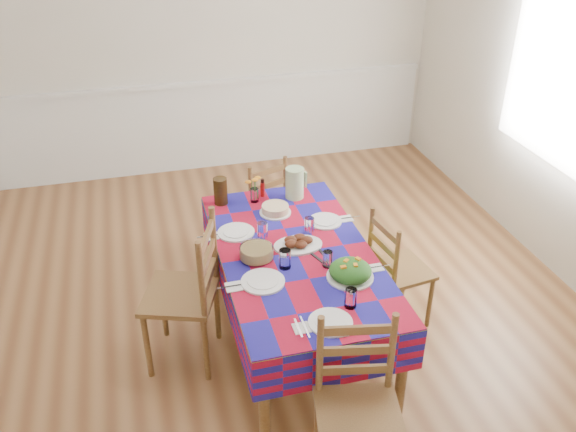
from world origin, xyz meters
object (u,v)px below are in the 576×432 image
object	(u,v)px
chair_near	(357,409)
chair_far	(260,205)
chair_right	(396,271)
meat_platter	(298,243)
green_pitcher	(295,183)
dining_table	(296,262)
chair_left	(187,295)
tea_pitcher	(221,191)

from	to	relation	value
chair_near	chair_far	size ratio (longest dim) A/B	1.11
chair_near	chair_right	size ratio (longest dim) A/B	1.11
meat_platter	green_pitcher	world-z (taller)	green_pitcher
dining_table	chair_right	distance (m)	0.72
meat_platter	chair_left	world-z (taller)	chair_left
green_pitcher	chair_near	world-z (taller)	chair_near
chair_right	chair_far	bearing A→B (deg)	23.39
meat_platter	green_pitcher	bearing A→B (deg)	76.36
tea_pitcher	chair_near	bearing A→B (deg)	-79.11
chair_near	chair_right	xyz separation A→B (m)	(0.68, 1.08, -0.05)
chair_far	chair_right	xyz separation A→B (m)	(0.68, -1.10, 0.00)
dining_table	green_pitcher	distance (m)	0.74
dining_table	chair_near	world-z (taller)	chair_near
dining_table	tea_pitcher	size ratio (longest dim) A/B	8.96
green_pitcher	chair_near	bearing A→B (deg)	-95.57
chair_right	meat_platter	bearing A→B (deg)	76.05
chair_far	chair_left	size ratio (longest dim) A/B	0.83
dining_table	meat_platter	distance (m)	0.12
green_pitcher	chair_right	distance (m)	0.94
dining_table	chair_far	world-z (taller)	chair_far
chair_left	chair_near	bearing A→B (deg)	52.41
dining_table	tea_pitcher	xyz separation A→B (m)	(-0.34, 0.74, 0.17)
dining_table	chair_near	xyz separation A→B (m)	(0.01, -1.09, -0.14)
meat_platter	chair_far	size ratio (longest dim) A/B	0.37
green_pitcher	chair_far	xyz separation A→B (m)	(-0.17, 0.41, -0.38)
meat_platter	chair_left	bearing A→B (deg)	-173.95
chair_near	chair_right	world-z (taller)	chair_near
green_pitcher	chair_left	xyz separation A→B (m)	(-0.87, -0.71, -0.30)
chair_left	green_pitcher	bearing A→B (deg)	148.53
chair_near	chair_far	distance (m)	2.19
tea_pitcher	chair_near	xyz separation A→B (m)	(0.35, -1.83, -0.31)
chair_near	chair_left	size ratio (longest dim) A/B	0.93
chair_near	chair_right	bearing A→B (deg)	69.29
chair_far	chair_near	bearing A→B (deg)	68.98
chair_left	chair_right	world-z (taller)	chair_left
tea_pitcher	meat_platter	bearing A→B (deg)	-61.15
green_pitcher	tea_pitcher	bearing A→B (deg)	174.98
meat_platter	chair_right	bearing A→B (deg)	-5.69
dining_table	tea_pitcher	bearing A→B (deg)	114.97
chair_left	chair_right	size ratio (longest dim) A/B	1.20
green_pitcher	chair_far	world-z (taller)	green_pitcher
tea_pitcher	chair_right	bearing A→B (deg)	-35.61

